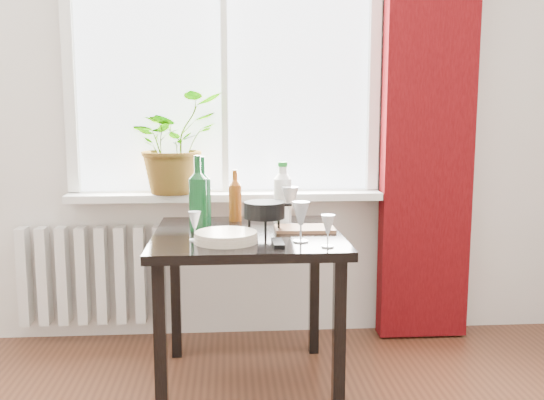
{
  "coord_description": "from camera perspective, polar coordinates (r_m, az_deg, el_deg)",
  "views": [
    {
      "loc": [
        0.02,
        -1.17,
        1.3
      ],
      "look_at": [
        0.21,
        1.55,
        0.89
      ],
      "focal_mm": 40.0,
      "sensor_mm": 36.0,
      "label": 1
    }
  ],
  "objects": [
    {
      "name": "wineglass_front_right",
      "position": [
        2.58,
        2.73,
        -2.01
      ],
      "size": [
        0.08,
        0.08,
        0.18
      ],
      "primitive_type": null,
      "rotation": [
        0.0,
        0.0,
        0.01
      ],
      "color": "silver",
      "rests_on": "table"
    },
    {
      "name": "tv_remote",
      "position": [
        2.53,
        0.55,
        -4.07
      ],
      "size": [
        0.05,
        0.15,
        0.02
      ],
      "primitive_type": "cube",
      "rotation": [
        0.0,
        0.0,
        0.02
      ],
      "color": "black",
      "rests_on": "table"
    },
    {
      "name": "windowsill",
      "position": [
        3.36,
        -4.38,
        0.38
      ],
      "size": [
        1.72,
        0.2,
        0.04
      ],
      "color": "white",
      "rests_on": "ground"
    },
    {
      "name": "wineglass_back_left",
      "position": [
        3.01,
        -6.39,
        -0.52
      ],
      "size": [
        0.08,
        0.08,
        0.18
      ],
      "primitive_type": null,
      "rotation": [
        0.0,
        0.0,
        0.04
      ],
      "color": "silver",
      "rests_on": "table"
    },
    {
      "name": "wineglass_front_left",
      "position": [
        2.62,
        -7.29,
        -2.43
      ],
      "size": [
        0.06,
        0.06,
        0.13
      ],
      "primitive_type": null,
      "rotation": [
        0.0,
        0.0,
        0.11
      ],
      "color": "silver",
      "rests_on": "table"
    },
    {
      "name": "table",
      "position": [
        2.8,
        -2.33,
        -4.92
      ],
      "size": [
        0.85,
        0.85,
        0.74
      ],
      "color": "black",
      "rests_on": "ground"
    },
    {
      "name": "curtain",
      "position": [
        3.47,
        14.53,
        8.2
      ],
      "size": [
        0.5,
        0.12,
        2.56
      ],
      "color": "#3D0507",
      "rests_on": "ground"
    },
    {
      "name": "wine_bottle_right",
      "position": [
        2.95,
        -6.55,
        0.88
      ],
      "size": [
        0.1,
        0.1,
        0.34
      ],
      "primitive_type": null,
      "rotation": [
        0.0,
        0.0,
        0.33
      ],
      "color": "#0C4220",
      "rests_on": "table"
    },
    {
      "name": "bottle_amber",
      "position": [
        3.06,
        -3.49,
        0.49
      ],
      "size": [
        0.08,
        0.08,
        0.27
      ],
      "primitive_type": null,
      "rotation": [
        0.0,
        0.0,
        0.25
      ],
      "color": "#7E390E",
      "rests_on": "table"
    },
    {
      "name": "wineglass_far_right",
      "position": [
        2.49,
        5.27,
        -2.89
      ],
      "size": [
        0.07,
        0.07,
        0.14
      ],
      "primitive_type": null,
      "rotation": [
        0.0,
        0.0,
        0.17
      ],
      "color": "white",
      "rests_on": "table"
    },
    {
      "name": "window",
      "position": [
        3.41,
        -4.53,
        13.56
      ],
      "size": [
        1.72,
        0.08,
        1.62
      ],
      "color": "white",
      "rests_on": "ground"
    },
    {
      "name": "radiator",
      "position": [
        3.56,
        -16.54,
        -6.79
      ],
      "size": [
        0.8,
        0.1,
        0.55
      ],
      "color": "silver",
      "rests_on": "ground"
    },
    {
      "name": "fondue_pot",
      "position": [
        2.76,
        -0.71,
        -1.65
      ],
      "size": [
        0.24,
        0.22,
        0.14
      ],
      "primitive_type": null,
      "rotation": [
        0.0,
        0.0,
        0.15
      ],
      "color": "black",
      "rests_on": "table"
    },
    {
      "name": "cutting_board",
      "position": [
        2.84,
        3.09,
        -2.7
      ],
      "size": [
        0.28,
        0.18,
        0.01
      ],
      "primitive_type": "cube",
      "rotation": [
        0.0,
        0.0,
        -0.03
      ],
      "color": "#996745",
      "rests_on": "table"
    },
    {
      "name": "wineglass_back_center",
      "position": [
        2.93,
        1.74,
        -0.54
      ],
      "size": [
        0.1,
        0.1,
        0.2
      ],
      "primitive_type": null,
      "rotation": [
        0.0,
        0.0,
        -0.27
      ],
      "color": "silver",
      "rests_on": "table"
    },
    {
      "name": "cleaning_bottle",
      "position": [
        3.0,
        1.0,
        0.78
      ],
      "size": [
        0.1,
        0.1,
        0.31
      ],
      "primitive_type": null,
      "rotation": [
        0.0,
        0.0,
        -0.16
      ],
      "color": "white",
      "rests_on": "table"
    },
    {
      "name": "potted_plant",
      "position": [
        3.34,
        -9.25,
        5.32
      ],
      "size": [
        0.65,
        0.65,
        0.55
      ],
      "primitive_type": "imported",
      "rotation": [
        0.0,
        0.0,
        0.73
      ],
      "color": "#1E6F1D",
      "rests_on": "windowsill"
    },
    {
      "name": "plate_stack",
      "position": [
        2.59,
        -4.35,
        -3.48
      ],
      "size": [
        0.36,
        0.36,
        0.04
      ],
      "primitive_type": "cylinder",
      "rotation": [
        0.0,
        0.0,
        -0.42
      ],
      "color": "beige",
      "rests_on": "table"
    },
    {
      "name": "wine_bottle_left",
      "position": [
        2.82,
        -7.0,
        0.72
      ],
      "size": [
        0.09,
        0.09,
        0.36
      ],
      "primitive_type": null,
      "rotation": [
        0.0,
        0.0,
        -0.09
      ],
      "color": "#0B3C17",
      "rests_on": "table"
    }
  ]
}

